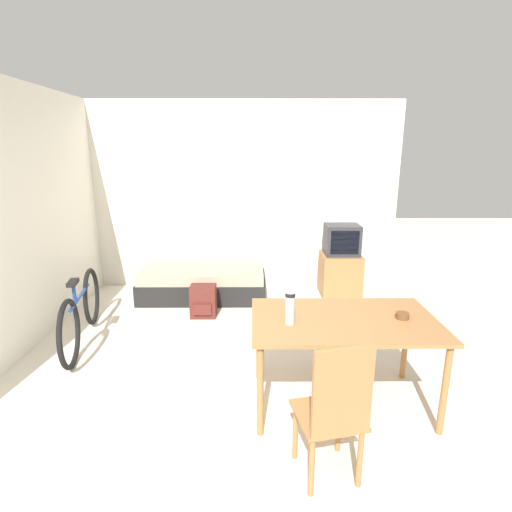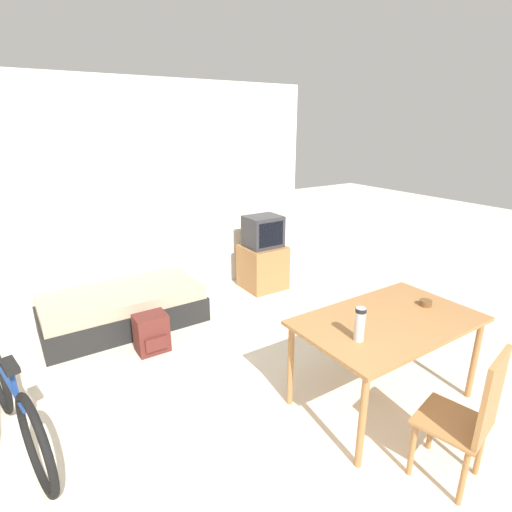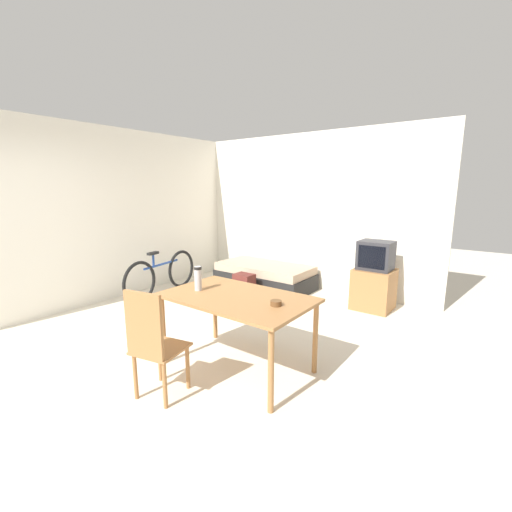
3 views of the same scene
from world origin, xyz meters
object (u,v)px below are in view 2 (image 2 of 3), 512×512
daybed (124,308)px  bicycle (14,403)px  tv (263,256)px  mate_bowl (426,303)px  thermos_flask (360,323)px  backpack (152,333)px  wooden_chair (471,415)px  dining_table (388,328)px

daybed → bicycle: bicycle is taller
tv → mate_bowl: tv is taller
bicycle → thermos_flask: bearing=-29.1°
backpack → mate_bowl: bearing=-44.7°
wooden_chair → mate_bowl: 1.09m
tv → mate_bowl: 2.55m
tv → backpack: size_ratio=2.56×
daybed → dining_table: size_ratio=1.20×
bicycle → backpack: bicycle is taller
wooden_chair → bicycle: size_ratio=0.59×
daybed → thermos_flask: thermos_flask is taller
bicycle → thermos_flask: size_ratio=6.70×
dining_table → thermos_flask: (-0.43, -0.09, 0.21)m
tv → dining_table: (-0.52, -2.52, 0.22)m
daybed → backpack: size_ratio=4.35×
daybed → thermos_flask: 2.83m
thermos_flask → daybed: bearing=111.1°
dining_table → wooden_chair: bearing=-105.1°
daybed → bicycle: size_ratio=1.04×
tv → daybed: bearing=-178.4°
daybed → dining_table: (1.42, -2.47, 0.47)m
bicycle → mate_bowl: size_ratio=16.52×
dining_table → backpack: size_ratio=3.62×
daybed → wooden_chair: bearing=-70.0°
thermos_flask → backpack: (-0.90, 1.86, -0.69)m
tv → bicycle: 3.39m
thermos_flask → mate_bowl: (0.89, 0.09, -0.11)m
bicycle → mate_bowl: bearing=-19.9°
thermos_flask → backpack: bearing=115.9°
wooden_chair → backpack: size_ratio=2.45×
bicycle → backpack: 1.40m
dining_table → bicycle: bearing=156.9°
mate_bowl → backpack: bearing=135.3°
wooden_chair → bicycle: bearing=140.6°
wooden_chair → thermos_flask: 0.84m
bicycle → mate_bowl: 3.22m
tv → dining_table: size_ratio=0.71×
backpack → thermos_flask: bearing=-64.1°
tv → dining_table: 2.59m
wooden_chair → bicycle: wooden_chair is taller
bicycle → thermos_flask: (2.11, -1.17, 0.54)m
daybed → tv: tv is taller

